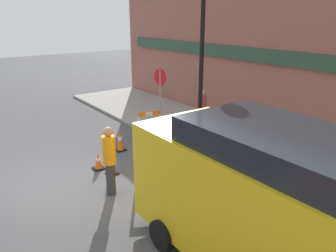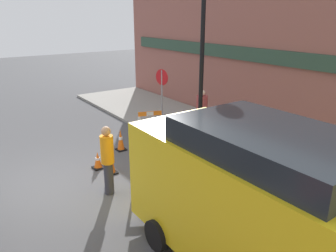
{
  "view_description": "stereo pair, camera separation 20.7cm",
  "coord_description": "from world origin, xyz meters",
  "px_view_note": "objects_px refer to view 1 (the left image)",
  "views": [
    {
      "loc": [
        7.74,
        -1.56,
        4.15
      ],
      "look_at": [
        0.25,
        3.97,
        1.0
      ],
      "focal_mm": 35.0,
      "sensor_mm": 36.0,
      "label": 1
    },
    {
      "loc": [
        7.87,
        -1.39,
        4.15
      ],
      "look_at": [
        0.25,
        3.97,
        1.0
      ],
      "focal_mm": 35.0,
      "sensor_mm": 36.0,
      "label": 2
    }
  ],
  "objects_px": {
    "streetlamp_post": "(202,45)",
    "work_van": "(271,202)",
    "stop_sign": "(160,88)",
    "person_pedestrian": "(201,112)",
    "person_worker": "(109,158)"
  },
  "relations": [
    {
      "from": "streetlamp_post",
      "to": "work_van",
      "type": "relative_size",
      "value": 1.0
    },
    {
      "from": "stop_sign",
      "to": "work_van",
      "type": "relative_size",
      "value": 0.43
    },
    {
      "from": "work_van",
      "to": "streetlamp_post",
      "type": "bearing_deg",
      "value": 150.22
    },
    {
      "from": "stop_sign",
      "to": "person_pedestrian",
      "type": "relative_size",
      "value": 1.3
    },
    {
      "from": "person_worker",
      "to": "person_pedestrian",
      "type": "bearing_deg",
      "value": -6.87
    },
    {
      "from": "person_worker",
      "to": "stop_sign",
      "type": "bearing_deg",
      "value": 14.41
    },
    {
      "from": "person_pedestrian",
      "to": "streetlamp_post",
      "type": "bearing_deg",
      "value": 117.53
    },
    {
      "from": "person_pedestrian",
      "to": "person_worker",
      "type": "bearing_deg",
      "value": 90.95
    },
    {
      "from": "stop_sign",
      "to": "work_van",
      "type": "bearing_deg",
      "value": 145.05
    },
    {
      "from": "streetlamp_post",
      "to": "work_van",
      "type": "xyz_separation_m",
      "value": [
        4.6,
        -2.63,
        -1.93
      ]
    },
    {
      "from": "streetlamp_post",
      "to": "person_pedestrian",
      "type": "distance_m",
      "value": 2.64
    },
    {
      "from": "stop_sign",
      "to": "person_worker",
      "type": "relative_size",
      "value": 1.25
    },
    {
      "from": "streetlamp_post",
      "to": "work_van",
      "type": "height_order",
      "value": "streetlamp_post"
    },
    {
      "from": "stop_sign",
      "to": "person_worker",
      "type": "distance_m",
      "value": 5.15
    },
    {
      "from": "person_worker",
      "to": "person_pedestrian",
      "type": "xyz_separation_m",
      "value": [
        -1.54,
        4.26,
        0.05
      ]
    }
  ]
}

